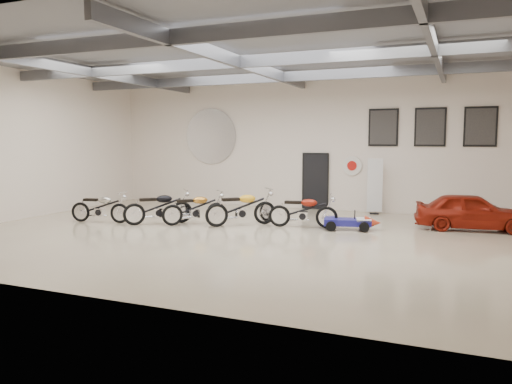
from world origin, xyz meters
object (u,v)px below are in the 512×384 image
at_px(motorcycle_black, 158,207).
at_px(motorcycle_red, 303,210).
at_px(banner_stand, 375,187).
at_px(motorcycle_silver, 100,207).
at_px(motorcycle_yellow, 241,207).
at_px(motorcycle_gold, 195,208).
at_px(vintage_car, 472,211).
at_px(go_kart, 352,220).

distance_m(motorcycle_black, motorcycle_red, 4.56).
bearing_deg(banner_stand, motorcycle_red, -125.00).
height_order(motorcycle_silver, motorcycle_red, motorcycle_red).
bearing_deg(motorcycle_yellow, motorcycle_red, -29.67).
xyz_separation_m(motorcycle_gold, vintage_car, (8.06, 2.30, 0.02)).
relative_size(motorcycle_gold, motorcycle_red, 0.99).
relative_size(banner_stand, go_kart, 1.16).
height_order(motorcycle_yellow, motorcycle_red, motorcycle_yellow).
xyz_separation_m(motorcycle_silver, vintage_car, (11.05, 3.18, 0.04)).
xyz_separation_m(motorcycle_silver, motorcycle_red, (6.32, 1.62, 0.02)).
bearing_deg(motorcycle_red, go_kart, -4.19).
height_order(banner_stand, motorcycle_red, banner_stand).
height_order(motorcycle_silver, go_kart, motorcycle_silver).
bearing_deg(go_kart, motorcycle_gold, 177.31).
bearing_deg(motorcycle_gold, motorcycle_yellow, -30.70).
relative_size(motorcycle_gold, motorcycle_yellow, 0.91).
xyz_separation_m(motorcycle_gold, motorcycle_yellow, (1.45, 0.35, 0.05)).
xyz_separation_m(banner_stand, motorcycle_gold, (-4.88, -4.40, -0.45)).
distance_m(banner_stand, vintage_car, 3.83).
bearing_deg(banner_stand, motorcycle_black, -153.20).
xyz_separation_m(banner_stand, motorcycle_yellow, (-3.43, -4.05, -0.40)).
distance_m(banner_stand, motorcycle_black, 7.67).
relative_size(motorcycle_silver, vintage_car, 0.61).
relative_size(banner_stand, vintage_car, 0.61).
bearing_deg(motorcycle_black, motorcycle_gold, -21.81).
relative_size(motorcycle_black, go_kart, 1.26).
bearing_deg(go_kart, motorcycle_red, 173.20).
xyz_separation_m(motorcycle_silver, motorcycle_gold, (2.99, 0.87, 0.02)).
distance_m(motorcycle_black, go_kart, 6.04).
bearing_deg(vintage_car, motorcycle_black, 99.46).
relative_size(motorcycle_black, vintage_car, 0.66).
bearing_deg(motorcycle_red, motorcycle_gold, -178.30).
height_order(motorcycle_silver, motorcycle_yellow, motorcycle_yellow).
distance_m(motorcycle_silver, go_kart, 8.00).
relative_size(motorcycle_silver, go_kart, 1.17).
distance_m(motorcycle_silver, motorcycle_yellow, 4.61).
relative_size(motorcycle_yellow, go_kart, 1.32).
distance_m(banner_stand, go_kart, 3.55).
bearing_deg(vintage_car, motorcycle_yellow, 99.49).
bearing_deg(motorcycle_silver, motorcycle_red, 3.78).
height_order(motorcycle_black, motorcycle_red, motorcycle_black).
height_order(motorcycle_silver, motorcycle_gold, motorcycle_gold).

